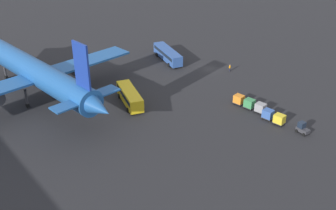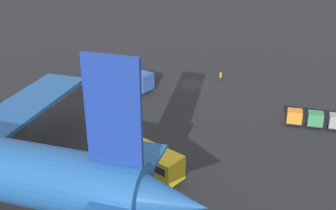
{
  "view_description": "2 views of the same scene",
  "coord_description": "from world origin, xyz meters",
  "px_view_note": "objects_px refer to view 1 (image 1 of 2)",
  "views": [
    {
      "loc": [
        -68.61,
        67.79,
        40.83
      ],
      "look_at": [
        -11.97,
        22.69,
        2.37
      ],
      "focal_mm": 45.0,
      "sensor_mm": 36.0,
      "label": 1
    },
    {
      "loc": [
        -21.22,
        60.59,
        25.72
      ],
      "look_at": [
        -3.79,
        19.01,
        4.98
      ],
      "focal_mm": 45.0,
      "sensor_mm": 36.0,
      "label": 2
    }
  ],
  "objects_px": {
    "cargo_cart_orange": "(239,99)",
    "baggage_tug": "(302,128)",
    "cargo_cart_grey": "(261,108)",
    "cargo_cart_blue": "(268,114)",
    "airplane": "(34,72)",
    "worker_person": "(230,68)",
    "cargo_cart_yellow": "(279,119)",
    "cargo_cart_green": "(249,103)",
    "shuttle_bus_near": "(168,54)",
    "shuttle_bus_far": "(130,96)"
  },
  "relations": [
    {
      "from": "cargo_cart_orange",
      "to": "baggage_tug",
      "type": "bearing_deg",
      "value": -176.62
    },
    {
      "from": "cargo_cart_orange",
      "to": "cargo_cart_grey",
      "type": "bearing_deg",
      "value": -172.73
    },
    {
      "from": "cargo_cart_blue",
      "to": "airplane",
      "type": "bearing_deg",
      "value": 41.43
    },
    {
      "from": "worker_person",
      "to": "cargo_cart_blue",
      "type": "height_order",
      "value": "cargo_cart_blue"
    },
    {
      "from": "cargo_cart_yellow",
      "to": "cargo_cart_blue",
      "type": "relative_size",
      "value": 1.0
    },
    {
      "from": "worker_person",
      "to": "cargo_cart_green",
      "type": "relative_size",
      "value": 0.79
    },
    {
      "from": "airplane",
      "to": "cargo_cart_green",
      "type": "xyz_separation_m",
      "value": [
        -30.35,
        -31.91,
        -5.33
      ]
    },
    {
      "from": "baggage_tug",
      "to": "worker_person",
      "type": "relative_size",
      "value": 1.43
    },
    {
      "from": "cargo_cart_grey",
      "to": "cargo_cart_orange",
      "type": "relative_size",
      "value": 1.0
    },
    {
      "from": "cargo_cart_green",
      "to": "shuttle_bus_near",
      "type": "bearing_deg",
      "value": -6.07
    },
    {
      "from": "shuttle_bus_far",
      "to": "cargo_cart_orange",
      "type": "xyz_separation_m",
      "value": [
        -14.19,
        -17.5,
        -0.69
      ]
    },
    {
      "from": "cargo_cart_blue",
      "to": "cargo_cart_grey",
      "type": "relative_size",
      "value": 1.0
    },
    {
      "from": "airplane",
      "to": "cargo_cart_green",
      "type": "distance_m",
      "value": 44.36
    },
    {
      "from": "cargo_cart_grey",
      "to": "cargo_cart_green",
      "type": "xyz_separation_m",
      "value": [
        2.6,
        0.35,
        0.0
      ]
    },
    {
      "from": "shuttle_bus_near",
      "to": "cargo_cart_grey",
      "type": "xyz_separation_m",
      "value": [
        -33.34,
        2.92,
        -0.65
      ]
    },
    {
      "from": "cargo_cart_green",
      "to": "worker_person",
      "type": "bearing_deg",
      "value": -34.03
    },
    {
      "from": "cargo_cart_blue",
      "to": "cargo_cart_grey",
      "type": "xyz_separation_m",
      "value": [
        2.6,
        -0.87,
        0.0
      ]
    },
    {
      "from": "airplane",
      "to": "cargo_cart_blue",
      "type": "relative_size",
      "value": 22.92
    },
    {
      "from": "worker_person",
      "to": "cargo_cart_yellow",
      "type": "distance_m",
      "value": 26.17
    },
    {
      "from": "shuttle_bus_near",
      "to": "cargo_cart_green",
      "type": "xyz_separation_m",
      "value": [
        -30.74,
        3.27,
        -0.65
      ]
    },
    {
      "from": "shuttle_bus_near",
      "to": "cargo_cart_yellow",
      "type": "bearing_deg",
      "value": -170.63
    },
    {
      "from": "cargo_cart_green",
      "to": "cargo_cart_yellow",
      "type": "bearing_deg",
      "value": 177.24
    },
    {
      "from": "cargo_cart_yellow",
      "to": "cargo_cart_grey",
      "type": "height_order",
      "value": "same"
    },
    {
      "from": "shuttle_bus_near",
      "to": "baggage_tug",
      "type": "relative_size",
      "value": 5.13
    },
    {
      "from": "shuttle_bus_far",
      "to": "cargo_cart_orange",
      "type": "bearing_deg",
      "value": -111.13
    },
    {
      "from": "cargo_cart_yellow",
      "to": "shuttle_bus_far",
      "type": "bearing_deg",
      "value": 35.34
    },
    {
      "from": "baggage_tug",
      "to": "shuttle_bus_far",
      "type": "bearing_deg",
      "value": 36.33
    },
    {
      "from": "baggage_tug",
      "to": "cargo_cart_blue",
      "type": "height_order",
      "value": "baggage_tug"
    },
    {
      "from": "cargo_cart_grey",
      "to": "cargo_cart_green",
      "type": "relative_size",
      "value": 1.0
    },
    {
      "from": "worker_person",
      "to": "cargo_cart_blue",
      "type": "distance_m",
      "value": 23.9
    },
    {
      "from": "worker_person",
      "to": "cargo_cart_green",
      "type": "height_order",
      "value": "cargo_cart_green"
    },
    {
      "from": "shuttle_bus_far",
      "to": "cargo_cart_green",
      "type": "relative_size",
      "value": 5.0
    },
    {
      "from": "airplane",
      "to": "cargo_cart_orange",
      "type": "distance_m",
      "value": 42.38
    },
    {
      "from": "shuttle_bus_far",
      "to": "baggage_tug",
      "type": "relative_size",
      "value": 4.46
    },
    {
      "from": "baggage_tug",
      "to": "cargo_cart_blue",
      "type": "bearing_deg",
      "value": 12.76
    },
    {
      "from": "baggage_tug",
      "to": "cargo_cart_yellow",
      "type": "xyz_separation_m",
      "value": [
        4.55,
        0.94,
        0.25
      ]
    },
    {
      "from": "shuttle_bus_far",
      "to": "cargo_cart_green",
      "type": "xyz_separation_m",
      "value": [
        -16.79,
        -17.82,
        -0.69
      ]
    },
    {
      "from": "cargo_cart_grey",
      "to": "worker_person",
      "type": "bearing_deg",
      "value": -29.31
    },
    {
      "from": "cargo_cart_blue",
      "to": "cargo_cart_grey",
      "type": "bearing_deg",
      "value": -18.49
    },
    {
      "from": "shuttle_bus_far",
      "to": "cargo_cart_grey",
      "type": "height_order",
      "value": "shuttle_bus_far"
    },
    {
      "from": "baggage_tug",
      "to": "cargo_cart_green",
      "type": "distance_m",
      "value": 12.37
    },
    {
      "from": "shuttle_bus_near",
      "to": "shuttle_bus_far",
      "type": "height_order",
      "value": "shuttle_bus_far"
    },
    {
      "from": "baggage_tug",
      "to": "cargo_cart_grey",
      "type": "bearing_deg",
      "value": 5.38
    },
    {
      "from": "cargo_cart_blue",
      "to": "cargo_cart_orange",
      "type": "height_order",
      "value": "same"
    },
    {
      "from": "airplane",
      "to": "baggage_tug",
      "type": "xyz_separation_m",
      "value": [
        -42.71,
        -32.47,
        -5.58
      ]
    },
    {
      "from": "shuttle_bus_far",
      "to": "cargo_cart_blue",
      "type": "distance_m",
      "value": 27.99
    },
    {
      "from": "cargo_cart_blue",
      "to": "cargo_cart_yellow",
      "type": "bearing_deg",
      "value": -176.76
    },
    {
      "from": "shuttle_bus_near",
      "to": "airplane",
      "type": "bearing_deg",
      "value": 105.41
    },
    {
      "from": "cargo_cart_orange",
      "to": "cargo_cart_blue",
      "type": "bearing_deg",
      "value": 178.49
    },
    {
      "from": "shuttle_bus_near",
      "to": "cargo_cart_orange",
      "type": "xyz_separation_m",
      "value": [
        -28.14,
        3.59,
        -0.65
      ]
    }
  ]
}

